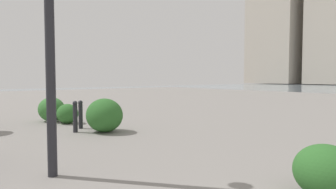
# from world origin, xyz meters

# --- Properties ---
(building_highrise) EXTENTS (11.84, 15.58, 29.51)m
(building_highrise) POSITION_xyz_m (42.29, -66.11, 14.76)
(building_highrise) COLOR #B2A899
(building_highrise) RESTS_ON ground
(bollard_near) EXTENTS (0.13, 0.13, 0.85)m
(bollard_near) POSITION_xyz_m (8.29, -0.76, 0.44)
(bollard_near) COLOR #232328
(bollard_near) RESTS_ON ground
(bollard_mid) EXTENTS (0.13, 0.13, 0.82)m
(bollard_mid) POSITION_xyz_m (8.79, -1.11, 0.43)
(bollard_mid) COLOR #232328
(bollard_mid) RESTS_ON ground
(shrub_low) EXTENTS (0.79, 0.71, 0.67)m
(shrub_low) POSITION_xyz_m (2.02, -1.52, 0.33)
(shrub_low) COLOR #2D6628
(shrub_low) RESTS_ON ground
(shrub_round) EXTENTS (0.95, 0.86, 0.81)m
(shrub_round) POSITION_xyz_m (10.79, -0.90, 0.40)
(shrub_round) COLOR #387533
(shrub_round) RESTS_ON ground
(shrub_wide) EXTENTS (0.74, 0.67, 0.63)m
(shrub_wide) POSITION_xyz_m (9.97, -1.15, 0.31)
(shrub_wide) COLOR #2D6628
(shrub_wide) RESTS_ON ground
(shrub_tall) EXTENTS (1.07, 0.97, 0.91)m
(shrub_tall) POSITION_xyz_m (7.86, -1.41, 0.46)
(shrub_tall) COLOR #2D6628
(shrub_tall) RESTS_ON ground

